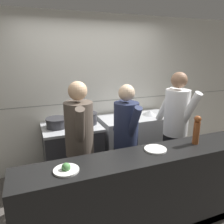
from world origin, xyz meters
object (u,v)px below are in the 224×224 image
pepper_mill (197,129)px  chef_sous (126,137)px  chef_line (176,124)px  mixing_bowl_steel (150,113)px  chef_head_cook (80,142)px  sauce_pot (88,118)px  stock_pot (57,122)px  plated_dish_main (66,169)px  plated_dish_appetiser (155,149)px  oven_range (73,152)px

pepper_mill → chef_sous: size_ratio=0.21×
chef_line → mixing_bowl_steel: bearing=76.1°
chef_head_cook → chef_line: 1.46m
mixing_bowl_steel → sauce_pot: bearing=179.9°
stock_pot → chef_head_cook: 0.81m
stock_pot → chef_head_cook: chef_head_cook is taller
plated_dish_main → chef_head_cook: bearing=66.9°
stock_pot → sauce_pot: bearing=-1.5°
pepper_mill → mixing_bowl_steel: bearing=80.9°
plated_dish_appetiser → chef_line: chef_line is taller
mixing_bowl_steel → chef_head_cook: 1.65m
pepper_mill → chef_sous: (-0.59, 0.63, -0.25)m
mixing_bowl_steel → plated_dish_main: plated_dish_main is taller
chef_sous → oven_range: bearing=125.2°
plated_dish_appetiser → chef_line: size_ratio=0.14×
stock_pot → plated_dish_main: (-0.12, -1.45, 0.02)m
sauce_pot → chef_head_cook: 0.85m
plated_dish_appetiser → chef_line: bearing=40.4°
stock_pot → chef_line: bearing=-24.2°
stock_pot → sauce_pot: sauce_pot is taller
oven_range → stock_pot: size_ratio=2.66×
plated_dish_appetiser → pepper_mill: bearing=-2.3°
oven_range → stock_pot: 0.56m
pepper_mill → sauce_pot: bearing=123.4°
sauce_pot → pepper_mill: size_ratio=0.89×
oven_range → pepper_mill: (1.18, -1.38, 0.70)m
oven_range → chef_head_cook: chef_head_cook is taller
pepper_mill → chef_head_cook: (-1.23, 0.59, -0.21)m
oven_range → stock_pot: (-0.21, 0.01, 0.52)m
oven_range → mixing_bowl_steel: size_ratio=3.37×
plated_dish_main → pepper_mill: 1.51m
sauce_pot → stock_pot: bearing=178.5°
plated_dish_appetiser → chef_sous: (-0.07, 0.61, -0.08)m
plated_dish_appetiser → chef_head_cook: bearing=140.9°
sauce_pot → mixing_bowl_steel: sauce_pot is taller
plated_dish_main → chef_line: (1.73, 0.72, -0.02)m
sauce_pot → chef_line: 1.34m
stock_pot → plated_dish_appetiser: stock_pot is taller
sauce_pot → mixing_bowl_steel: (1.13, -0.00, -0.03)m
oven_range → sauce_pot: sauce_pot is taller
stock_pot → sauce_pot: 0.48m
chef_head_cook → mixing_bowl_steel: bearing=37.9°
chef_sous → chef_line: (0.82, 0.03, 0.07)m
mixing_bowl_steel → chef_sous: 1.10m
sauce_pot → chef_head_cook: size_ratio=0.18×
stock_pot → chef_head_cook: size_ratio=0.20×
chef_head_cook → chef_line: bearing=12.3°
plated_dish_appetiser → chef_head_cook: 0.91m
oven_range → chef_head_cook: size_ratio=0.53×
stock_pot → chef_line: chef_line is taller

